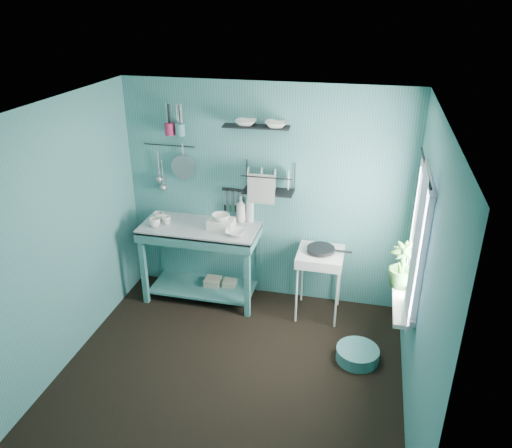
% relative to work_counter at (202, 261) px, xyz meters
% --- Properties ---
extents(floor, '(3.20, 3.20, 0.00)m').
position_rel_work_counter_xyz_m(floor, '(0.68, -1.23, -0.47)').
color(floor, black).
rests_on(floor, ground).
extents(ceiling, '(3.20, 3.20, 0.00)m').
position_rel_work_counter_xyz_m(ceiling, '(0.68, -1.23, 2.03)').
color(ceiling, silver).
rests_on(ceiling, ground).
extents(wall_back, '(3.20, 0.00, 3.20)m').
position_rel_work_counter_xyz_m(wall_back, '(0.68, 0.27, 0.78)').
color(wall_back, '#397575').
rests_on(wall_back, ground).
extents(wall_front, '(3.20, 0.00, 3.20)m').
position_rel_work_counter_xyz_m(wall_front, '(0.68, -2.73, 0.78)').
color(wall_front, '#397575').
rests_on(wall_front, ground).
extents(wall_left, '(0.00, 3.00, 3.00)m').
position_rel_work_counter_xyz_m(wall_left, '(-0.92, -1.23, 0.78)').
color(wall_left, '#397575').
rests_on(wall_left, ground).
extents(wall_right, '(0.00, 3.00, 3.00)m').
position_rel_work_counter_xyz_m(wall_right, '(2.28, -1.23, 0.78)').
color(wall_right, '#397575').
rests_on(wall_right, ground).
extents(work_counter, '(1.36, 0.75, 0.94)m').
position_rel_work_counter_xyz_m(work_counter, '(0.00, 0.00, 0.00)').
color(work_counter, '#35706E').
rests_on(work_counter, floor).
extents(mug_left, '(0.12, 0.12, 0.10)m').
position_rel_work_counter_xyz_m(mug_left, '(-0.48, -0.16, 0.52)').
color(mug_left, white).
rests_on(mug_left, work_counter).
extents(mug_mid, '(0.14, 0.14, 0.09)m').
position_rel_work_counter_xyz_m(mug_mid, '(-0.38, -0.06, 0.52)').
color(mug_mid, white).
rests_on(mug_mid, work_counter).
extents(mug_right, '(0.17, 0.17, 0.10)m').
position_rel_work_counter_xyz_m(mug_right, '(-0.50, 0.00, 0.52)').
color(mug_right, white).
rests_on(mug_right, work_counter).
extents(wash_tub, '(0.28, 0.22, 0.10)m').
position_rel_work_counter_xyz_m(wash_tub, '(0.25, -0.02, 0.52)').
color(wash_tub, silver).
rests_on(wash_tub, work_counter).
extents(tub_bowl, '(0.20, 0.19, 0.06)m').
position_rel_work_counter_xyz_m(tub_bowl, '(0.25, -0.02, 0.60)').
color(tub_bowl, white).
rests_on(tub_bowl, wash_tub).
extents(soap_bottle, '(0.11, 0.12, 0.30)m').
position_rel_work_counter_xyz_m(soap_bottle, '(0.42, 0.20, 0.62)').
color(soap_bottle, silver).
rests_on(soap_bottle, work_counter).
extents(water_bottle, '(0.09, 0.09, 0.28)m').
position_rel_work_counter_xyz_m(water_bottle, '(0.52, 0.22, 0.61)').
color(water_bottle, silver).
rests_on(water_bottle, work_counter).
extents(counter_bowl, '(0.22, 0.22, 0.05)m').
position_rel_work_counter_xyz_m(counter_bowl, '(0.45, -0.15, 0.50)').
color(counter_bowl, white).
rests_on(counter_bowl, work_counter).
extents(hotplate_stand, '(0.50, 0.50, 0.78)m').
position_rel_work_counter_xyz_m(hotplate_stand, '(1.37, -0.05, -0.08)').
color(hotplate_stand, silver).
rests_on(hotplate_stand, floor).
extents(frying_pan, '(0.30, 0.30, 0.03)m').
position_rel_work_counter_xyz_m(frying_pan, '(1.37, -0.05, 0.35)').
color(frying_pan, black).
rests_on(frying_pan, hotplate_stand).
extents(knife_strip, '(0.32, 0.04, 0.03)m').
position_rel_work_counter_xyz_m(knife_strip, '(0.35, 0.24, 0.83)').
color(knife_strip, black).
rests_on(knife_strip, wall_back).
extents(dish_rack, '(0.56, 0.27, 0.32)m').
position_rel_work_counter_xyz_m(dish_rack, '(0.75, 0.14, 1.04)').
color(dish_rack, black).
rests_on(dish_rack, wall_back).
extents(upper_shelf, '(0.71, 0.22, 0.01)m').
position_rel_work_counter_xyz_m(upper_shelf, '(0.61, 0.17, 1.58)').
color(upper_shelf, black).
rests_on(upper_shelf, wall_back).
extents(shelf_bowl_left, '(0.23, 0.23, 0.05)m').
position_rel_work_counter_xyz_m(shelf_bowl_left, '(0.49, 0.17, 1.55)').
color(shelf_bowl_left, white).
rests_on(shelf_bowl_left, upper_shelf).
extents(shelf_bowl_right, '(0.27, 0.27, 0.06)m').
position_rel_work_counter_xyz_m(shelf_bowl_right, '(0.81, 0.17, 1.60)').
color(shelf_bowl_right, white).
rests_on(shelf_bowl_right, upper_shelf).
extents(utensil_cup_magenta, '(0.11, 0.11, 0.13)m').
position_rel_work_counter_xyz_m(utensil_cup_magenta, '(-0.36, 0.19, 1.50)').
color(utensil_cup_magenta, '#A51E44').
rests_on(utensil_cup_magenta, wall_back).
extents(utensil_cup_teal, '(0.11, 0.11, 0.13)m').
position_rel_work_counter_xyz_m(utensil_cup_teal, '(-0.24, 0.19, 1.50)').
color(utensil_cup_teal, teal).
rests_on(utensil_cup_teal, wall_back).
extents(colander, '(0.28, 0.03, 0.28)m').
position_rel_work_counter_xyz_m(colander, '(-0.25, 0.22, 1.06)').
color(colander, gray).
rests_on(colander, wall_back).
extents(ladle_outer, '(0.01, 0.01, 0.30)m').
position_rel_work_counter_xyz_m(ladle_outer, '(-0.55, 0.23, 1.07)').
color(ladle_outer, gray).
rests_on(ladle_outer, wall_back).
extents(ladle_inner, '(0.01, 0.01, 0.30)m').
position_rel_work_counter_xyz_m(ladle_inner, '(-0.51, 0.23, 0.97)').
color(ladle_inner, gray).
rests_on(ladle_inner, wall_back).
extents(hook_rail, '(0.60, 0.01, 0.01)m').
position_rel_work_counter_xyz_m(hook_rail, '(-0.41, 0.24, 1.30)').
color(hook_rail, black).
rests_on(hook_rail, wall_back).
extents(window_glass, '(0.00, 1.10, 1.10)m').
position_rel_work_counter_xyz_m(window_glass, '(2.27, -0.78, 0.93)').
color(window_glass, white).
rests_on(window_glass, wall_right).
extents(windowsill, '(0.16, 0.95, 0.04)m').
position_rel_work_counter_xyz_m(windowsill, '(2.18, -0.78, 0.34)').
color(windowsill, silver).
rests_on(windowsill, wall_right).
extents(curtain, '(0.00, 1.35, 1.35)m').
position_rel_work_counter_xyz_m(curtain, '(2.20, -1.08, 0.98)').
color(curtain, silver).
rests_on(curtain, wall_right).
extents(curtain_rod, '(0.02, 1.05, 0.02)m').
position_rel_work_counter_xyz_m(curtain_rod, '(2.22, -0.78, 1.58)').
color(curtain_rod, black).
rests_on(curtain_rod, wall_right).
extents(potted_plant, '(0.31, 0.31, 0.43)m').
position_rel_work_counter_xyz_m(potted_plant, '(2.16, -0.63, 0.58)').
color(potted_plant, '#336C2B').
rests_on(potted_plant, windowsill).
extents(storage_tin_large, '(0.18, 0.18, 0.22)m').
position_rel_work_counter_xyz_m(storage_tin_large, '(0.10, 0.05, -0.36)').
color(storage_tin_large, gray).
rests_on(storage_tin_large, floor).
extents(storage_tin_small, '(0.15, 0.15, 0.20)m').
position_rel_work_counter_xyz_m(storage_tin_small, '(0.30, 0.08, -0.37)').
color(storage_tin_small, gray).
rests_on(storage_tin_small, floor).
extents(floor_basin, '(0.42, 0.42, 0.13)m').
position_rel_work_counter_xyz_m(floor_basin, '(1.85, -0.75, -0.40)').
color(floor_basin, teal).
rests_on(floor_basin, floor).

